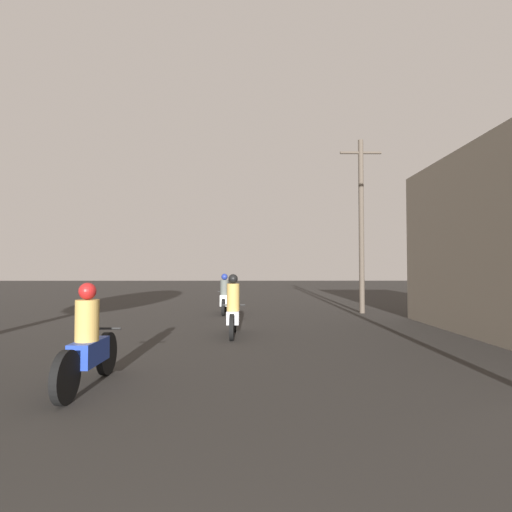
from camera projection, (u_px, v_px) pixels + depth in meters
motorcycle_blue at (88, 345)px, 5.64m from camera, size 0.60×2.08×1.49m
motorcycle_silver at (233, 311)px, 10.06m from camera, size 0.60×1.94×1.56m
motorcycle_white at (225, 297)px, 15.08m from camera, size 0.60×1.95×1.52m
utility_pole_far at (361, 222)px, 15.40m from camera, size 1.60×0.20×6.71m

